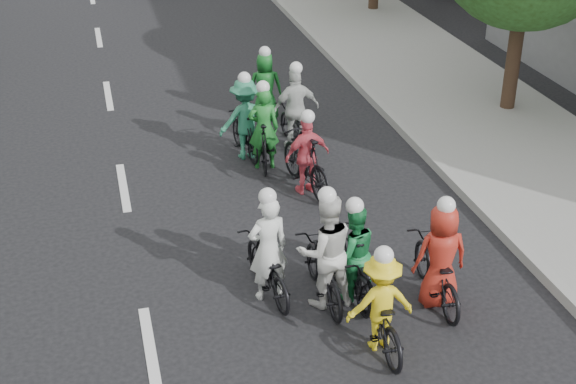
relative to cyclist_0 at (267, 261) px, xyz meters
name	(u,v)px	position (x,y,z in m)	size (l,w,h in m)	color
ground	(151,352)	(-1.84, -0.94, -0.58)	(120.00, 120.00, 0.00)	black
sidewalk_right	(417,66)	(6.16, 9.06, -0.50)	(4.00, 80.00, 0.15)	gray
curb_right	(346,72)	(4.21, 9.06, -0.49)	(0.18, 80.00, 0.18)	#999993
cyclist_0	(267,261)	(0.00, 0.00, 0.00)	(0.81, 1.75, 1.81)	black
cyclist_1	(351,258)	(1.19, -0.31, 0.05)	(0.77, 1.76, 1.65)	black
cyclist_2	(379,308)	(1.17, -1.52, 0.00)	(0.93, 1.85, 1.57)	black
cyclist_3	(306,160)	(1.46, 3.10, 0.05)	(0.92, 1.95, 1.63)	black
cyclist_4	(438,265)	(2.35, -0.79, 0.03)	(0.82, 1.84, 1.76)	black
cyclist_5	(263,137)	(0.93, 4.33, 0.04)	(0.68, 1.67, 1.80)	black
cyclist_6	(324,261)	(0.76, -0.37, 0.10)	(0.85, 1.71, 1.90)	black
cyclist_7	(245,124)	(0.68, 4.85, 0.13)	(1.14, 1.61, 1.81)	black
cyclist_8	(295,118)	(1.77, 5.07, 0.07)	(1.04, 1.66, 1.86)	black
cyclist_9	(265,92)	(1.51, 6.71, 0.05)	(0.82, 1.59, 1.70)	black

